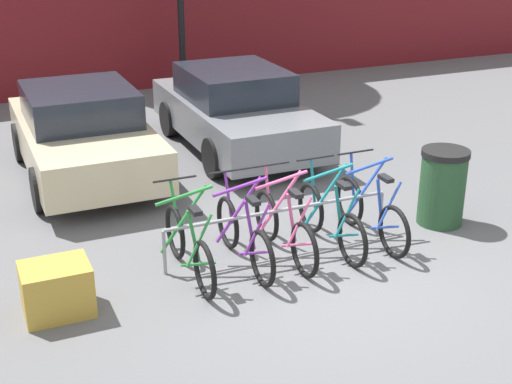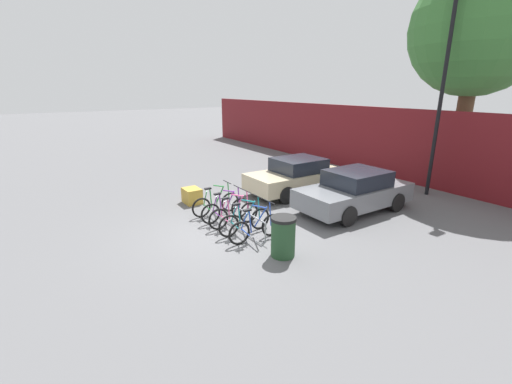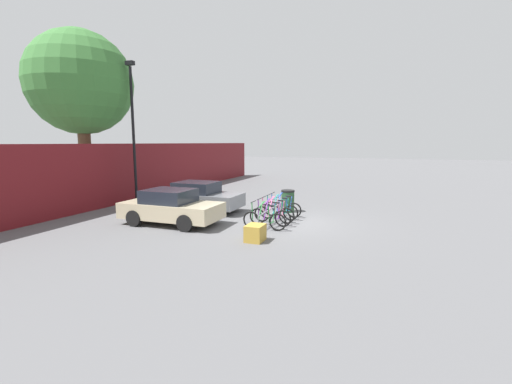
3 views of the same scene
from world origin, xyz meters
The scene contains 14 objects.
ground_plane centered at (0.00, 0.00, 0.00)m, with size 120.00×120.00×0.00m, color #59595B.
hoarding_wall centered at (0.00, 9.50, 1.59)m, with size 36.00×0.16×3.18m, color maroon.
bike_rack centered at (-0.30, 0.68, 0.47)m, with size 2.96×0.04×0.57m.
bicycle_green centered at (-1.51, 0.53, 0.38)m, with size 0.68×1.71×1.05m.
bicycle_purple centered at (-0.83, 0.53, 0.38)m, with size 0.68×1.71×1.05m.
bicycle_pink centered at (-0.30, 0.53, 0.38)m, with size 0.68×1.71×1.05m.
bicycle_teal centered at (0.33, 0.53, 0.38)m, with size 0.68×1.71×1.05m.
bicycle_blue centered at (0.91, 0.53, 0.38)m, with size 0.68×1.71×1.05m.
car_beige centered at (-1.95, 4.32, 0.69)m, with size 1.91×3.96×1.40m.
car_grey centered at (0.72, 4.62, 0.69)m, with size 1.91×4.08×1.40m.
lamp_post centered at (1.03, 8.50, 3.98)m, with size 0.24×0.44×7.24m.
trash_bin centered at (2.04, 0.59, 0.52)m, with size 0.63×0.63×1.03m.
cargo_crate centered at (-3.02, 0.31, 0.28)m, with size 0.70×0.56×0.55m, color #B28C33.
tree_behind_hoarding centered at (0.55, 11.30, 6.24)m, with size 5.26×5.26×8.91m.
Camera 3 is at (-13.31, -3.58, 3.25)m, focal length 24.00 mm.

